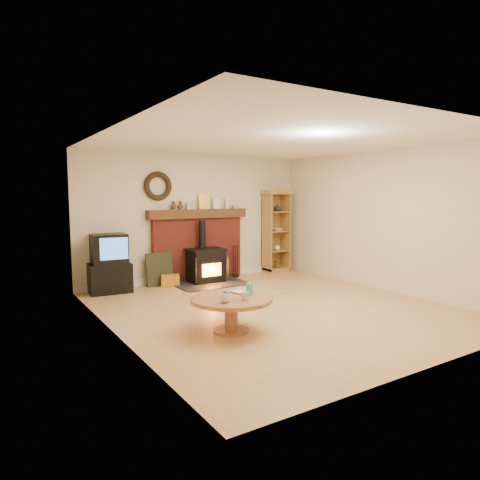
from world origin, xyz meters
TOP-DOWN VIEW (x-y plane):
  - ground at (0.00, 0.00)m, footprint 5.50×5.50m
  - room_shell at (-0.02, 0.09)m, footprint 5.02×5.52m
  - chimney_breast at (0.00, 2.67)m, footprint 2.20×0.22m
  - wood_stove at (-0.01, 2.27)m, footprint 1.40×1.00m
  - area_rug at (0.01, 1.21)m, footprint 1.66×1.19m
  - tv_unit at (-1.90, 2.47)m, footprint 0.77×0.57m
  - curio_cabinet at (1.93, 2.55)m, footprint 0.61×0.44m
  - firelog_box at (-0.75, 2.40)m, footprint 0.41×0.33m
  - leaning_painting at (-0.91, 2.55)m, footprint 0.54×0.15m
  - fire_tools at (0.81, 2.50)m, footprint 0.16×0.16m
  - coffee_table at (-1.18, -0.65)m, footprint 1.08×1.08m

SIDE VIEW (x-z plane):
  - ground at x=0.00m, z-range 0.00..0.00m
  - area_rug at x=0.01m, z-range 0.00..0.01m
  - firelog_box at x=-0.75m, z-range 0.00..0.22m
  - fire_tools at x=0.81m, z-range -0.22..0.48m
  - leaning_painting at x=-0.91m, z-range 0.00..0.65m
  - wood_stove at x=-0.01m, z-range -0.29..0.97m
  - coffee_table at x=-1.18m, z-range 0.06..0.68m
  - tv_unit at x=-1.90m, z-range -0.02..1.05m
  - chimney_breast at x=0.00m, z-range -0.09..1.69m
  - curio_cabinet at x=1.93m, z-range 0.00..1.89m
  - room_shell at x=-0.02m, z-range 0.41..3.02m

